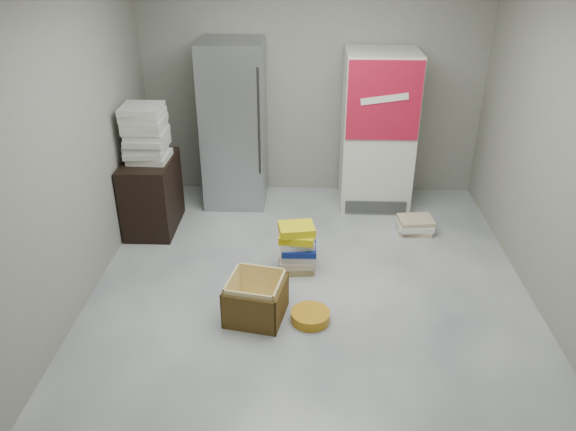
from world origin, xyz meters
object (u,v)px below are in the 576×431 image
Objects in this scene: steel_fridge at (234,125)px; phonebook_stack_main at (297,248)px; cardboard_box at (256,301)px; coke_cooler at (378,131)px; wood_shelf at (152,194)px.

steel_fridge reaches higher than phonebook_stack_main.
cardboard_box is at bearing -79.28° from steel_fridge.
coke_cooler is 2.70m from cardboard_box.
cardboard_box is (-1.22, -2.29, -0.75)m from coke_cooler.
coke_cooler is 2.25× the size of wood_shelf.
coke_cooler is 3.72× the size of phonebook_stack_main.
cardboard_box is at bearing -117.66° from phonebook_stack_main.
wood_shelf reaches higher than phonebook_stack_main.
steel_fridge is 3.45× the size of cardboard_box.
cardboard_box is at bearing -51.06° from wood_shelf.
coke_cooler is 3.27× the size of cardboard_box.
steel_fridge is 1.06× the size of coke_cooler.
coke_cooler is 2.63m from wood_shelf.
wood_shelf is at bearing 139.97° from cardboard_box.
phonebook_stack_main is at bearing 76.88° from cardboard_box.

